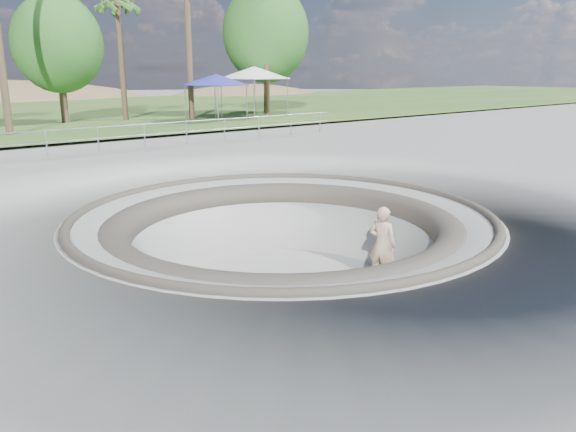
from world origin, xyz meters
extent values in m
plane|color=#999A95|center=(0.00, 0.00, 0.00)|extent=(180.00, 180.00, 0.00)
torus|color=#999A95|center=(0.00, 0.00, -2.00)|extent=(14.00, 14.00, 4.00)
cylinder|color=#999A95|center=(0.00, 0.00, -1.95)|extent=(6.60, 6.60, 0.10)
torus|color=#444036|center=(0.00, 0.00, -0.02)|extent=(10.24, 10.24, 0.24)
torus|color=#444036|center=(0.00, 0.00, -0.45)|extent=(8.91, 8.91, 0.81)
ellipsoid|color=brown|center=(8.00, 60.00, -7.87)|extent=(61.60, 44.00, 28.60)
ellipsoid|color=brown|center=(35.00, 52.00, -5.36)|extent=(42.00, 30.00, 19.50)
cylinder|color=#95979D|center=(0.00, 12.00, 1.17)|extent=(25.00, 0.05, 0.05)
cylinder|color=#95979D|center=(0.00, 12.00, 0.72)|extent=(25.00, 0.05, 0.05)
cube|color=brown|center=(2.03, -1.44, -1.82)|extent=(0.90, 0.38, 0.02)
cylinder|color=#AFAFB4|center=(2.03, -1.44, -1.86)|extent=(0.07, 0.19, 0.04)
cylinder|color=#AFAFB4|center=(2.03, -1.44, -1.86)|extent=(0.07, 0.19, 0.04)
cylinder|color=beige|center=(2.03, -1.44, -1.87)|extent=(0.07, 0.04, 0.07)
cylinder|color=beige|center=(2.03, -1.44, -1.87)|extent=(0.07, 0.04, 0.07)
cylinder|color=beige|center=(2.03, -1.44, -1.87)|extent=(0.07, 0.04, 0.07)
cylinder|color=beige|center=(2.03, -1.44, -1.87)|extent=(0.07, 0.04, 0.07)
imported|color=tan|center=(2.03, -1.44, -0.82)|extent=(0.66, 0.82, 1.98)
cylinder|color=#95979D|center=(12.17, 18.83, 1.49)|extent=(0.06, 0.06, 2.42)
cylinder|color=#95979D|center=(15.26, 18.83, 1.49)|extent=(0.06, 0.06, 2.42)
cylinder|color=#95979D|center=(12.17, 21.91, 1.49)|extent=(0.06, 0.06, 2.42)
cylinder|color=#95979D|center=(15.26, 21.91, 1.49)|extent=(0.06, 0.06, 2.42)
cube|color=white|center=(13.72, 20.37, 2.81)|extent=(3.78, 3.78, 0.08)
cone|color=white|center=(13.72, 20.37, 3.20)|extent=(6.47, 6.47, 0.77)
cylinder|color=#95979D|center=(9.16, 18.59, 1.33)|extent=(0.06, 0.06, 2.10)
cylinder|color=#95979D|center=(11.83, 18.59, 1.33)|extent=(0.06, 0.06, 2.10)
cylinder|color=#95979D|center=(9.16, 21.26, 1.33)|extent=(0.06, 0.06, 2.10)
cylinder|color=#95979D|center=(11.83, 21.26, 1.33)|extent=(0.06, 0.06, 2.10)
cube|color=#2B2F9D|center=(10.49, 19.92, 2.47)|extent=(3.53, 3.53, 0.08)
cone|color=#2B2F9D|center=(10.49, 19.92, 2.81)|extent=(5.45, 5.45, 0.67)
cylinder|color=brown|center=(6.38, 24.25, 3.98)|extent=(0.36, 0.36, 7.61)
cylinder|color=brown|center=(9.77, 21.78, 4.87)|extent=(0.36, 0.36, 9.39)
cylinder|color=brown|center=(15.64, 21.56, 5.15)|extent=(0.36, 0.36, 9.97)
cylinder|color=brown|center=(2.78, 24.76, 2.35)|extent=(0.44, 0.44, 4.37)
ellipsoid|color=#216222|center=(2.78, 24.76, 4.85)|extent=(5.22, 4.74, 5.69)
cylinder|color=brown|center=(16.94, 23.35, 2.83)|extent=(0.44, 0.44, 5.32)
ellipsoid|color=#216222|center=(16.94, 23.35, 5.87)|extent=(6.36, 5.78, 6.93)
camera|label=1|loc=(-8.20, -10.40, 3.45)|focal=35.00mm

